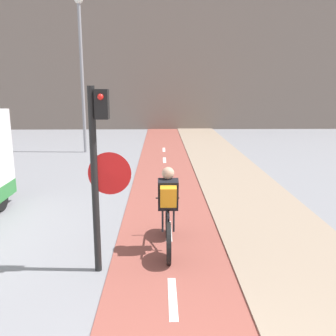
% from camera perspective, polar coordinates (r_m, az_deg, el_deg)
% --- Properties ---
extents(building_row_background, '(60.00, 5.20, 12.18)m').
position_cam_1_polar(building_row_background, '(28.49, -0.90, 18.79)').
color(building_row_background, slate).
rests_on(building_row_background, ground_plane).
extents(traffic_light_pole, '(0.67, 0.25, 2.95)m').
position_cam_1_polar(traffic_light_pole, '(5.82, -10.40, 1.19)').
color(traffic_light_pole, black).
rests_on(traffic_light_pole, ground_plane).
extents(street_lamp_far, '(0.36, 0.36, 6.65)m').
position_cam_1_polar(street_lamp_far, '(17.18, -13.08, 15.89)').
color(street_lamp_far, gray).
rests_on(street_lamp_far, ground_plane).
extents(cyclist_near, '(0.46, 1.86, 1.56)m').
position_cam_1_polar(cyclist_near, '(6.76, 0.01, -6.77)').
color(cyclist_near, black).
rests_on(cyclist_near, ground_plane).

